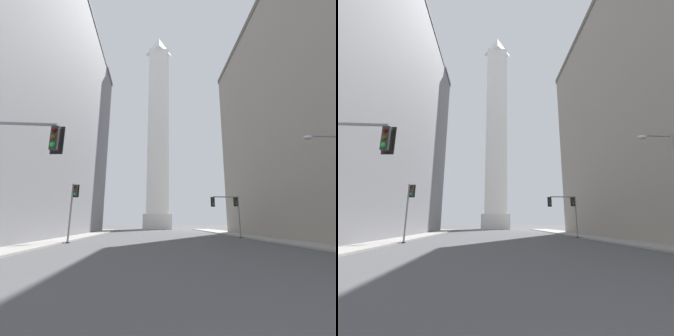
{
  "view_description": "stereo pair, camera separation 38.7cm",
  "coord_description": "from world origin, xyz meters",
  "views": [
    {
      "loc": [
        -2.0,
        -0.63,
        1.94
      ],
      "look_at": [
        2.15,
        53.71,
        15.25
      ],
      "focal_mm": 24.0,
      "sensor_mm": 36.0,
      "label": 1
    },
    {
      "loc": [
        -1.61,
        -0.66,
        1.94
      ],
      "look_at": [
        2.15,
        53.71,
        15.25
      ],
      "focal_mm": 24.0,
      "sensor_mm": 36.0,
      "label": 2
    }
  ],
  "objects": [
    {
      "name": "sidewalk_right",
      "position": [
        12.8,
        25.36,
        0.07
      ],
      "size": [
        5.0,
        84.53,
        0.15
      ],
      "primitive_type": "cube",
      "color": "gray",
      "rests_on": "ground_plane"
    },
    {
      "name": "traffic_light_mid_right",
      "position": [
        8.74,
        29.68,
        4.15
      ],
      "size": [
        4.01,
        0.51,
        5.5
      ],
      "color": "slate",
      "rests_on": "ground_plane"
    },
    {
      "name": "traffic_light_mid_left",
      "position": [
        -9.88,
        22.95,
        3.85
      ],
      "size": [
        0.79,
        0.51,
        5.84
      ],
      "color": "slate",
      "rests_on": "ground_plane"
    },
    {
      "name": "sidewalk_left",
      "position": [
        -12.8,
        25.36,
        0.07
      ],
      "size": [
        5.0,
        84.53,
        0.15
      ],
      "primitive_type": "cube",
      "color": "gray",
      "rests_on": "ground_plane"
    },
    {
      "name": "obelisk",
      "position": [
        0.0,
        70.44,
        33.83
      ],
      "size": [
        8.52,
        8.52,
        69.92
      ],
      "color": "silver",
      "rests_on": "ground_plane"
    },
    {
      "name": "street_lamp",
      "position": [
        9.92,
        12.52,
        4.7
      ],
      "size": [
        2.43,
        0.36,
        7.68
      ],
      "color": "gray",
      "rests_on": "ground_plane"
    }
  ]
}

